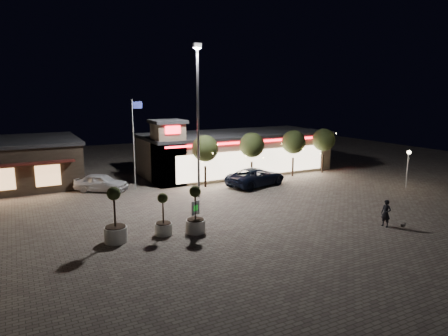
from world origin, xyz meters
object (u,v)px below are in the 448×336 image
planter_left (115,225)px  valet_sign (196,210)px  white_sedan (101,182)px  planter_mid (163,222)px  pickup_truck (256,177)px  pedestrian (386,213)px

planter_left → valet_sign: (4.80, -0.70, 0.39)m
white_sedan → planter_mid: bearing=-137.8°
white_sedan → planter_mid: size_ratio=1.76×
pickup_truck → pedestrian: (1.34, -13.66, 0.05)m
pickup_truck → planter_left: (-14.85, -8.17, 0.18)m
valet_sign → white_sedan: bearing=103.3°
white_sedan → planter_mid: planter_mid is taller
white_sedan → pedestrian: pedestrian is taller
pedestrian → planter_mid: 14.34m
pickup_truck → valet_sign: size_ratio=3.00×
pickup_truck → white_sedan: pickup_truck is taller
planter_mid → valet_sign: (1.92, -0.55, 0.60)m
pickup_truck → pedestrian: pedestrian is taller
planter_left → planter_mid: 2.89m
pedestrian → valet_sign: size_ratio=0.88×
planter_mid → valet_sign: bearing=-16.1°
white_sedan → planter_left: (-1.62, -12.70, 0.23)m
white_sedan → planter_left: planter_left is taller
pedestrian → pickup_truck: bearing=176.9°
pedestrian → valet_sign: 12.36m
pickup_truck → pedestrian: bearing=170.7°
white_sedan → planter_mid: (1.26, -12.85, 0.02)m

